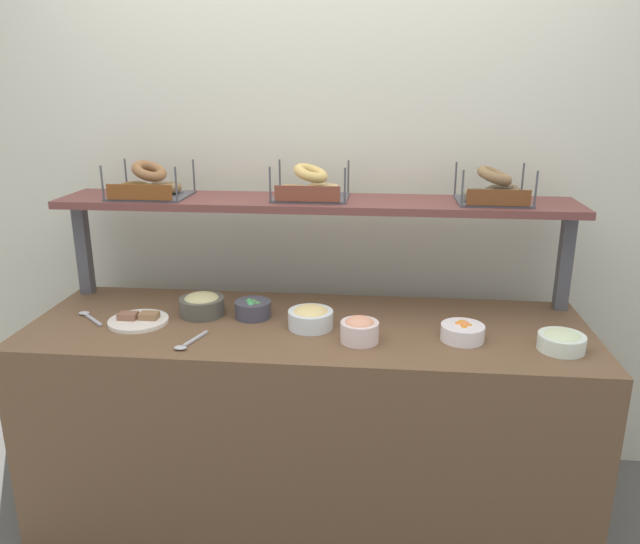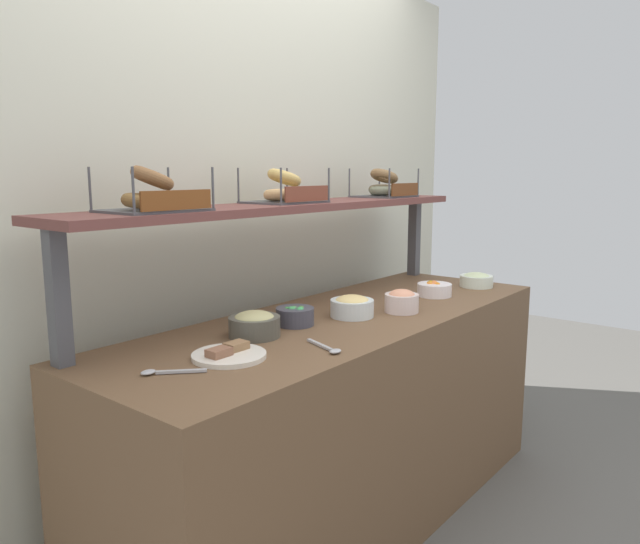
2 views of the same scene
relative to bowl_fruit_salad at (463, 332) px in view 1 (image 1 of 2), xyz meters
The scene contains 18 objects.
ground_plane 1.05m from the bowl_fruit_salad, behind, with size 8.00×8.00×0.00m, color #595651.
back_wall 0.91m from the bowl_fruit_salad, 131.54° to the left, with size 3.31×0.06×2.40m, color beige.
deli_counter 0.73m from the bowl_fruit_salad, behind, with size 2.11×0.70×0.85m, color brown.
shelf_riser_left 1.61m from the bowl_fruit_salad, 167.07° to the left, with size 0.05×0.05×0.40m, color #4C4C51.
shelf_riser_right 0.59m from the bowl_fruit_salad, 39.79° to the left, with size 0.05×0.05×0.40m, color #4C4C51.
upper_shelf 0.77m from the bowl_fruit_salad, 147.63° to the left, with size 2.07×0.32×0.03m, color brown.
bowl_fruit_salad is the anchor object (origin of this frame).
bowl_lox_spread 0.37m from the bowl_fruit_salad, behind, with size 0.14×0.14×0.09m.
bowl_egg_salad 0.55m from the bowl_fruit_salad, behind, with size 0.17×0.17×0.08m.
bowl_hummus 1.00m from the bowl_fruit_salad, behind, with size 0.18×0.18×0.09m.
bowl_scallion_spread 0.33m from the bowl_fruit_salad, ahead, with size 0.16×0.16×0.07m.
bowl_veggie_mix 0.80m from the bowl_fruit_salad, 169.58° to the left, with size 0.14×0.14×0.07m.
serving_plate_white 1.21m from the bowl_fruit_salad, behind, with size 0.23×0.23×0.04m.
serving_spoon_near_plate 1.43m from the bowl_fruit_salad, behind, with size 0.14×0.13×0.01m.
serving_spoon_by_edge 0.97m from the bowl_fruit_salad, behind, with size 0.08×0.17×0.01m.
bagel_basket_cinnamon_raisin 1.36m from the bowl_fruit_salad, 164.67° to the left, with size 0.31×0.25×0.15m.
bagel_basket_plain 0.83m from the bowl_fruit_salad, 147.53° to the left, with size 0.30×0.25×0.14m.
bagel_basket_poppy 0.59m from the bowl_fruit_salad, 70.39° to the left, with size 0.28×0.26×0.15m.
Camera 1 is at (0.26, -2.14, 1.73)m, focal length 34.37 mm.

